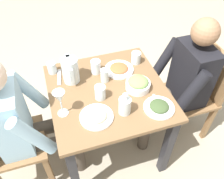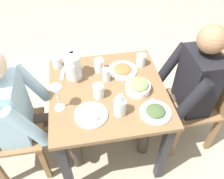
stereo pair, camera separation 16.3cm
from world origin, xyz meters
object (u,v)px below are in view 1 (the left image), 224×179
Objects in this scene: chair_far at (197,90)px; wine_glass at (60,99)px; water_glass_near_right at (105,75)px; diner_near at (27,122)px; salad_bowl at (138,84)px; plate_rice_curry at (119,69)px; oil_carafe at (125,106)px; water_glass_by_pitcher at (52,68)px; diner_far at (180,82)px; dining_table at (108,103)px; plate_beans at (96,116)px; plate_dolmas at (159,107)px; water_glass_near_left at (96,67)px; chair_near at (2,142)px; water_pitcher at (70,70)px; water_glass_far_right at (100,92)px; water_glass_far_left at (136,58)px.

chair_far is 4.48× the size of wine_glass.
water_glass_near_right is at bearing -98.69° from chair_far.
salad_bowl is (0.00, 0.79, 0.12)m from diner_near.
plate_rice_curry is 1.37× the size of oil_carafe.
water_glass_by_pitcher is (-0.13, -0.49, 0.03)m from plate_rice_curry.
chair_far is at bearing 81.31° from water_glass_near_right.
plate_rice_curry is at bearing -114.40° from diner_far.
oil_carafe reaches higher than plate_rice_curry.
salad_bowl is (0.05, 0.21, 0.18)m from dining_table.
wine_glass is at bearing 1.11° from water_glass_by_pitcher.
plate_dolmas is at bearing 82.82° from plate_beans.
plate_dolmas is at bearing 32.07° from water_glass_near_left.
chair_far is at bearing 92.86° from salad_bowl.
salad_bowl is (0.03, -0.58, 0.27)m from chair_far.
chair_near is at bearing -98.57° from wine_glass.
water_pitcher is at bearing -103.76° from diner_far.
chair_far is 0.25m from diner_far.
plate_dolmas is 0.57m from water_glass_near_left.
wine_glass is (0.21, -0.34, 0.09)m from water_glass_near_right.
water_pitcher is 1.09× the size of salad_bowl.
chair_far is 0.90m from water_glass_far_right.
oil_carafe is at bearing -100.37° from plate_dolmas.
diner_near is at bearing -72.67° from water_glass_far_left.
dining_table is 0.30m from plate_beans.
water_glass_by_pitcher is (-0.08, -0.65, -0.00)m from water_glass_far_left.
chair_far is 0.82m from oil_carafe.
plate_dolmas reaches higher than plate_beans.
wine_glass is at bearing -84.04° from diner_far.
water_pitcher reaches higher than water_glass_near_left.
chair_far reaches higher than water_glass_near_left.
plate_beans is 0.96× the size of plate_rice_curry.
water_pitcher is 0.32m from wine_glass.
water_glass_by_pitcher is at bearing -106.25° from chair_far.
oil_carafe is (0.45, -0.26, 0.01)m from water_glass_far_left.
wine_glass is at bearing -83.00° from salad_bowl.
water_glass_far_left is (-0.05, 0.53, -0.05)m from water_pitcher.
plate_rice_curry is at bearing -164.33° from plate_dolmas.
water_glass_far_right is (0.27, -0.04, -0.00)m from water_glass_near_left.
dining_table is 0.59m from diner_near.
salad_bowl is 0.56m from wine_glass.
diner_far is at bearing 69.32° from water_glass_near_left.
water_glass_near_right reaches higher than water_glass_far_left.
water_glass_near_right is at bearing 121.95° from wine_glass.
water_pitcher is at bearing -168.21° from plate_beans.
water_pitcher reaches higher than water_glass_by_pitcher.
chair_near is 8.59× the size of water_glass_far_right.
water_glass_by_pitcher is at bearing -178.89° from wine_glass.
water_glass_far_left is 0.33m from water_glass_near_left.
water_glass_far_left is (-0.28, 0.10, 0.00)m from salad_bowl.
chair_near is at bearing -101.72° from plate_dolmas.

